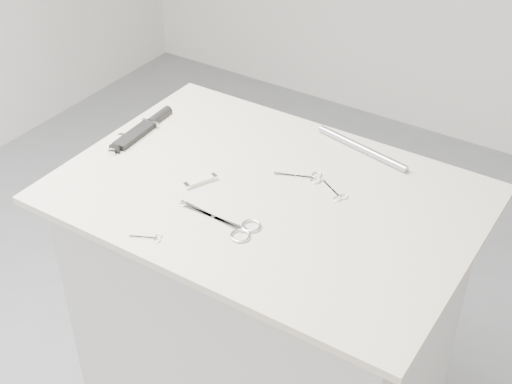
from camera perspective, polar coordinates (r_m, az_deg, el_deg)
The scene contains 10 objects.
plinth at distance 2.03m, azimuth 0.79°, elevation -10.75°, with size 0.90×0.60×0.90m, color #B4B4B2.
display_board at distance 1.72m, azimuth 0.91°, elevation -0.23°, with size 1.00×0.70×0.02m, color beige.
large_shears at distance 1.61m, azimuth -1.77°, elevation -2.72°, with size 0.21×0.09×0.01m.
embroidery_scissors_a at distance 1.77m, azimuth 4.10°, elevation 1.21°, with size 0.12×0.07×0.00m.
embroidery_scissors_b at distance 1.72m, azimuth 6.42°, elevation -0.11°, with size 0.09×0.07×0.00m.
tiny_scissors at distance 1.59m, azimuth -8.47°, elevation -3.64°, with size 0.07×0.05×0.00m.
sheathed_knife at distance 1.98m, azimuth -8.80°, elevation 5.21°, with size 0.05×0.23×0.03m.
pocket_knife_a at distance 1.75m, azimuth -4.45°, elevation 0.86°, with size 0.05×0.09×0.01m.
pocket_knife_b at distance 1.92m, azimuth -11.06°, elevation 3.80°, with size 0.06×0.09×0.01m.
metal_rail at distance 1.88m, azimuth 8.47°, elevation 3.49°, with size 0.02×0.02×0.28m, color #979AA0.
Camera 1 is at (0.73, -1.18, 1.93)m, focal length 50.00 mm.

